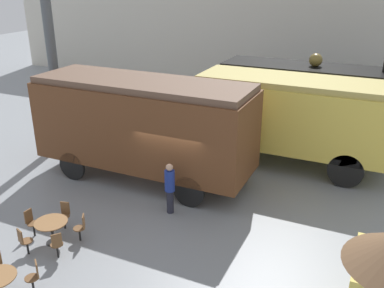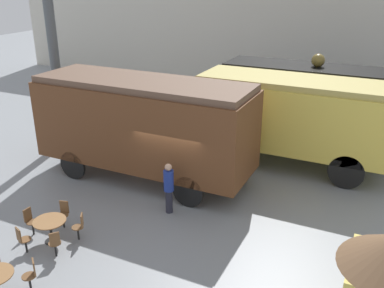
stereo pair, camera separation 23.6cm
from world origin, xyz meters
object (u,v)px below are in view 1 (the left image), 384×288
passenger_coach_vintage (293,113)px  cafe_chair_0 (24,240)px  passenger_coach_wooden (144,122)px  cafe_table_near (51,226)px  steam_locomotive (323,94)px  visitor_person (170,186)px

passenger_coach_vintage → cafe_chair_0: passenger_coach_vintage is taller
passenger_coach_wooden → cafe_table_near: (-0.30, -5.00, -1.72)m
passenger_coach_vintage → steam_locomotive: bearing=83.1°
cafe_table_near → cafe_chair_0: size_ratio=1.12×
cafe_chair_0 → steam_locomotive: bearing=-2.3°
cafe_chair_0 → passenger_coach_wooden: bearing=15.3°
steam_locomotive → cafe_table_near: steam_locomotive is taller
passenger_coach_vintage → passenger_coach_wooden: 6.10m
passenger_coach_wooden → steam_locomotive: bearing=55.9°
cafe_table_near → visitor_person: bearing=51.7°
steam_locomotive → passenger_coach_wooden: (-5.38, -7.96, 0.28)m
cafe_table_near → cafe_chair_0: cafe_chair_0 is taller
passenger_coach_wooden → visitor_person: (2.10, -1.96, -1.33)m
passenger_coach_wooden → cafe_chair_0: passenger_coach_wooden is taller
steam_locomotive → visitor_person: size_ratio=5.45×
passenger_coach_vintage → visitor_person: bearing=-116.1°
passenger_coach_vintage → cafe_table_near: size_ratio=8.08×
steam_locomotive → cafe_chair_0: size_ratio=11.29×
passenger_coach_vintage → passenger_coach_wooden: bearing=-142.9°
visitor_person → cafe_chair_0: bearing=-125.2°
steam_locomotive → visitor_person: steam_locomotive is taller
cafe_table_near → cafe_chair_0: bearing=-111.2°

